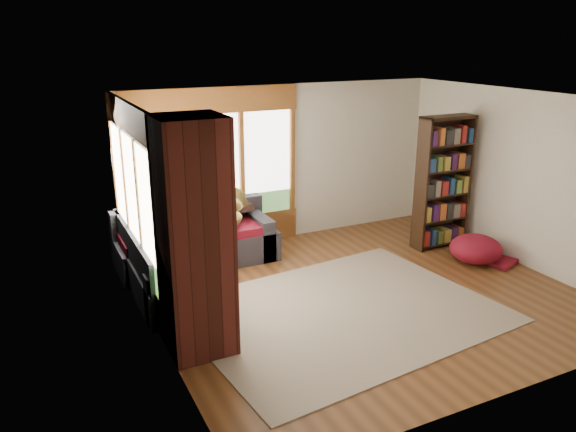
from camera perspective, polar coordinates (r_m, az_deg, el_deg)
name	(u,v)px	position (r m, az deg, el deg)	size (l,w,h in m)	color
floor	(363,294)	(7.76, 7.60, -7.83)	(5.50, 5.50, 0.00)	#512E16
ceiling	(372,100)	(7.03, 8.49, 11.62)	(5.50, 5.50, 0.00)	white
wall_back	(283,164)	(9.39, -0.48, 5.35)	(5.50, 0.04, 2.60)	silver
wall_front	(521,273)	(5.52, 22.58, -5.37)	(5.50, 0.04, 2.60)	silver
wall_left	(154,234)	(6.24, -13.49, -1.78)	(0.04, 5.00, 2.60)	silver
wall_right	(522,179)	(9.07, 22.65, 3.49)	(0.04, 5.00, 2.60)	silver
windows_back	(215,168)	(8.92, -7.40, 4.84)	(2.82, 0.10, 1.90)	brown
windows_left	(134,201)	(7.36, -15.41, 1.50)	(0.10, 2.62, 1.90)	brown
roller_blind	(121,157)	(8.06, -16.59, 5.75)	(0.03, 0.72, 0.90)	#708F53
brick_chimney	(194,239)	(6.00, -9.48, -2.32)	(0.70, 0.70, 2.60)	#471914
sectional_sofa	(186,254)	(8.31, -10.30, -3.87)	(2.20, 2.20, 0.80)	#2B2A2F
area_rug	(342,312)	(7.24, 5.52, -9.67)	(3.76, 2.88, 0.01)	beige
bookshelf	(443,183)	(9.39, 15.49, 3.28)	(0.92, 0.31, 2.15)	black
pouf	(476,248)	(9.10, 18.55, -3.11)	(0.79, 0.79, 0.43)	maroon
dog_tan	(217,216)	(8.32, -7.19, 0.04)	(1.05, 0.70, 0.54)	brown
dog_brindle	(191,245)	(7.45, -9.80, -2.90)	(0.49, 0.75, 0.40)	#322116
throw_pillows	(189,221)	(8.22, -10.01, -0.53)	(1.98, 1.68, 0.45)	#35231F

